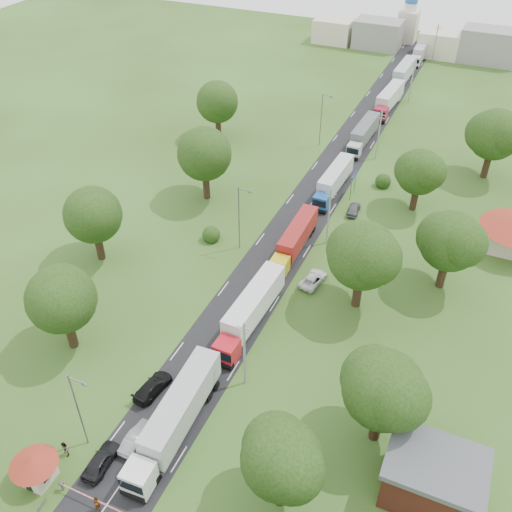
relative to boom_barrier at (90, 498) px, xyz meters
The scene contains 41 objects.
ground 25.05m from the boom_barrier, 86.89° to the left, with size 260.00×260.00×0.00m, color #2F4517.
road 45.03m from the boom_barrier, 88.27° to the left, with size 8.00×200.00×0.04m, color black.
boom_barrier is the anchor object (origin of this frame).
guard_booth 5.98m from the boom_barrier, behind, with size 4.40×4.40×3.45m.
info_sign 60.39m from the boom_barrier, 83.76° to the left, with size 0.12×3.10×4.10m.
pole_1 19.63m from the boom_barrier, 69.14° to the left, with size 1.60×0.24×9.00m.
pole_2 46.66m from the boom_barrier, 81.52° to the left, with size 1.60×0.24×9.00m.
pole_3 74.41m from the boom_barrier, 84.71° to the left, with size 1.60×0.24×9.00m.
pole_4 102.30m from the boom_barrier, 86.15° to the left, with size 1.60×0.24×9.00m.
pole_5 130.24m from the boom_barrier, 86.98° to the left, with size 1.60×0.24×9.00m.
lamp_0 7.91m from the boom_barrier, 128.59° to the left, with size 2.03×0.22×10.00m.
lamp_1 40.47m from the boom_barrier, 95.70° to the left, with size 2.03×0.22×10.00m.
lamp_2 75.25m from the boom_barrier, 93.05° to the left, with size 2.03×0.22×10.00m.
tree_2 17.86m from the boom_barrier, 24.96° to the left, with size 8.00×8.00×10.10m.
tree_3 28.11m from the boom_barrier, 38.79° to the left, with size 8.80×8.80×11.07m.
tree_4 38.62m from the boom_barrier, 67.81° to the left, with size 9.60×9.60×12.05m.
tree_5 49.47m from the boom_barrier, 61.59° to the left, with size 8.80×8.80×11.07m.
tree_6 62.58m from the boom_barrier, 74.79° to the left, with size 8.00×8.00×10.10m.
tree_7 79.63m from the boom_barrier, 71.37° to the left, with size 9.60×9.60×12.05m.
tree_10 21.36m from the boom_barrier, 132.02° to the left, with size 8.80×8.80×11.07m.
tree_11 37.10m from the boom_barrier, 124.41° to the left, with size 8.80×8.80×11.07m.
tree_12 52.73m from the boom_barrier, 106.28° to the left, with size 9.60×9.60×12.05m.
tree_13 73.99m from the boom_barrier, 107.90° to the left, with size 8.80×8.80×11.07m.
house_brick 30.34m from the boom_barrier, 25.42° to the left, with size 8.60×6.60×5.20m.
distant_town 135.04m from the boom_barrier, 89.13° to the left, with size 52.00×8.00×8.00m.
church 143.10m from the boom_barrier, 91.06° to the left, with size 5.00×5.00×12.30m.
truck_0 10.46m from the boom_barrier, 71.63° to the left, with size 3.23×15.77×4.36m.
truck_1 26.87m from the boom_barrier, 82.15° to the left, with size 3.07×15.18×4.20m.
truck_2 42.74m from the boom_barrier, 85.57° to the left, with size 2.49×13.55×3.75m.
truck_3 60.05m from the boom_barrier, 86.83° to the left, with size 2.78×14.00×3.87m.
truck_4 78.75m from the boom_barrier, 87.74° to the left, with size 2.73×13.94×3.86m.
truck_5 96.32m from the boom_barrier, 87.82° to the left, with size 3.34×15.10×4.17m.
truck_6 112.44m from the boom_barrier, 88.38° to the left, with size 2.98×15.21×4.21m.
truck_7 130.05m from the boom_barrier, 88.38° to the left, with size 2.52×13.76×3.81m.
car_lane_front 3.77m from the boom_barrier, 111.34° to the left, with size 1.85×4.61×1.57m, color black.
car_lane_mid 7.01m from the boom_barrier, 87.08° to the left, with size 1.57×4.49×1.48m, color gray.
car_lane_rear 13.10m from the boom_barrier, 97.20° to the left, with size 2.04×5.02×1.46m, color black.
car_verge_near 37.67m from the boom_barrier, 77.66° to the left, with size 2.25×4.87×1.35m, color white.
car_verge_far 55.80m from the boom_barrier, 81.54° to the left, with size 1.65×4.11×1.40m, color #54565C.
pedestrian_near 0.96m from the boom_barrier, 13.89° to the right, with size 0.65×0.42×1.77m, color gray.
pedestrian_booth 5.95m from the boom_barrier, 149.74° to the left, with size 0.91×0.71×1.86m, color gray.
Camera 1 is at (22.97, -43.54, 48.73)m, focal length 40.00 mm.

